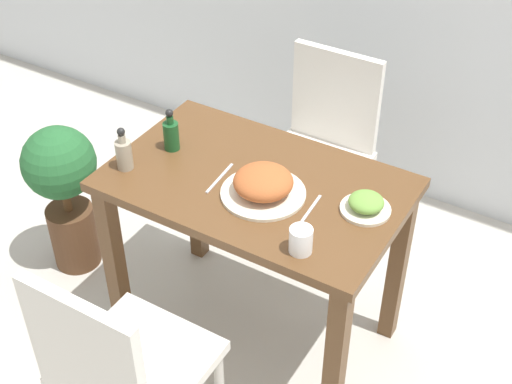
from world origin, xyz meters
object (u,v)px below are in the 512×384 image
object	(u,v)px
condiment_bottle	(171,134)
side_plate	(366,204)
food_plate	(263,184)
sauce_bottle	(124,153)
chair_far	(322,144)
potted_plant_left	(64,186)
drink_cup	(301,240)
chair_near	(119,367)

from	to	relation	value
condiment_bottle	side_plate	bearing A→B (deg)	2.46
food_plate	sauce_bottle	distance (m)	0.50
chair_far	potted_plant_left	distance (m)	1.11
food_plate	sauce_bottle	size ratio (longest dim) A/B	1.74
drink_cup	potted_plant_left	bearing A→B (deg)	171.61
food_plate	sauce_bottle	world-z (taller)	sauce_bottle
chair_near	food_plate	xyz separation A→B (m)	(0.12, 0.66, 0.30)
chair_far	potted_plant_left	world-z (taller)	chair_far
side_plate	potted_plant_left	bearing A→B (deg)	-175.61
food_plate	side_plate	size ratio (longest dim) A/B	1.72
chair_far	drink_cup	world-z (taller)	chair_far
chair_far	sauce_bottle	size ratio (longest dim) A/B	5.47
sauce_bottle	side_plate	bearing A→B (deg)	14.53
drink_cup	condiment_bottle	xyz separation A→B (m)	(-0.66, 0.24, 0.02)
chair_far	side_plate	bearing A→B (deg)	-53.89
chair_near	side_plate	xyz separation A→B (m)	(0.44, 0.75, 0.29)
chair_near	potted_plant_left	distance (m)	1.07
chair_near	potted_plant_left	bearing A→B (deg)	-37.66
chair_near	chair_far	size ratio (longest dim) A/B	1.00
chair_near	side_plate	size ratio (longest dim) A/B	5.41
sauce_bottle	chair_near	bearing A→B (deg)	-55.25
chair_far	food_plate	size ratio (longest dim) A/B	3.14
chair_near	sauce_bottle	bearing A→B (deg)	-55.25
chair_far	food_plate	bearing A→B (deg)	-79.96
drink_cup	condiment_bottle	size ratio (longest dim) A/B	0.52
side_plate	drink_cup	xyz separation A→B (m)	(-0.09, -0.28, 0.02)
chair_far	sauce_bottle	distance (m)	0.96
side_plate	sauce_bottle	bearing A→B (deg)	-165.47
sauce_bottle	condiment_bottle	bearing A→B (deg)	68.81
chair_near	condiment_bottle	size ratio (longest dim) A/B	5.47
side_plate	potted_plant_left	distance (m)	1.34
chair_near	potted_plant_left	xyz separation A→B (m)	(-0.85, 0.65, -0.08)
side_plate	drink_cup	world-z (taller)	drink_cup
potted_plant_left	food_plate	bearing A→B (deg)	0.09
food_plate	drink_cup	bearing A→B (deg)	-37.18
food_plate	chair_far	bearing A→B (deg)	100.04
potted_plant_left	chair_near	bearing A→B (deg)	-37.66
chair_far	side_plate	size ratio (longest dim) A/B	5.41
sauce_bottle	potted_plant_left	size ratio (longest dim) A/B	0.24
chair_near	chair_far	distance (m)	1.38
drink_cup	condiment_bottle	world-z (taller)	condiment_bottle
food_plate	condiment_bottle	bearing A→B (deg)	171.17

